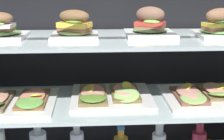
{
  "coord_description": "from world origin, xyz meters",
  "views": [
    {
      "loc": [
        -0.08,
        -1.3,
        0.85
      ],
      "look_at": [
        0.0,
        0.0,
        0.49
      ],
      "focal_mm": 53.29,
      "sensor_mm": 36.0,
      "label": 1
    }
  ],
  "objects_px": {
    "plated_roll_sandwich_far_right": "(150,26)",
    "open_sandwich_tray_near_left_corner": "(203,95)",
    "plated_roll_sandwich_left_of_center": "(0,29)",
    "open_sandwich_tray_right_of_center": "(13,101)",
    "plated_roll_sandwich_mid_right": "(74,28)",
    "open_sandwich_tray_left_of_center": "(110,95)",
    "plated_roll_sandwich_mid_left": "(220,26)"
  },
  "relations": [
    {
      "from": "plated_roll_sandwich_far_right",
      "to": "open_sandwich_tray_near_left_corner",
      "type": "distance_m",
      "value": 0.37
    },
    {
      "from": "plated_roll_sandwich_left_of_center",
      "to": "open_sandwich_tray_right_of_center",
      "type": "relative_size",
      "value": 0.59
    },
    {
      "from": "plated_roll_sandwich_mid_right",
      "to": "open_sandwich_tray_left_of_center",
      "type": "distance_m",
      "value": 0.32
    },
    {
      "from": "plated_roll_sandwich_far_right",
      "to": "open_sandwich_tray_right_of_center",
      "type": "height_order",
      "value": "plated_roll_sandwich_far_right"
    },
    {
      "from": "plated_roll_sandwich_left_of_center",
      "to": "plated_roll_sandwich_mid_right",
      "type": "bearing_deg",
      "value": -3.77
    },
    {
      "from": "plated_roll_sandwich_far_right",
      "to": "open_sandwich_tray_left_of_center",
      "type": "height_order",
      "value": "plated_roll_sandwich_far_right"
    },
    {
      "from": "plated_roll_sandwich_left_of_center",
      "to": "open_sandwich_tray_right_of_center",
      "type": "height_order",
      "value": "plated_roll_sandwich_left_of_center"
    },
    {
      "from": "plated_roll_sandwich_left_of_center",
      "to": "plated_roll_sandwich_mid_left",
      "type": "distance_m",
      "value": 0.87
    },
    {
      "from": "open_sandwich_tray_right_of_center",
      "to": "plated_roll_sandwich_mid_right",
      "type": "bearing_deg",
      "value": 5.01
    },
    {
      "from": "plated_roll_sandwich_left_of_center",
      "to": "plated_roll_sandwich_mid_left",
      "type": "xyz_separation_m",
      "value": [
        0.87,
        -0.02,
        0.01
      ]
    },
    {
      "from": "plated_roll_sandwich_mid_left",
      "to": "open_sandwich_tray_right_of_center",
      "type": "height_order",
      "value": "plated_roll_sandwich_mid_left"
    },
    {
      "from": "open_sandwich_tray_near_left_corner",
      "to": "plated_roll_sandwich_left_of_center",
      "type": "bearing_deg",
      "value": 178.83
    },
    {
      "from": "open_sandwich_tray_right_of_center",
      "to": "open_sandwich_tray_near_left_corner",
      "type": "relative_size",
      "value": 1.0
    },
    {
      "from": "open_sandwich_tray_left_of_center",
      "to": "plated_roll_sandwich_mid_left",
      "type": "bearing_deg",
      "value": -3.71
    },
    {
      "from": "plated_roll_sandwich_mid_right",
      "to": "open_sandwich_tray_right_of_center",
      "type": "bearing_deg",
      "value": -174.99
    },
    {
      "from": "open_sandwich_tray_left_of_center",
      "to": "open_sandwich_tray_right_of_center",
      "type": "bearing_deg",
      "value": -173.25
    },
    {
      "from": "plated_roll_sandwich_far_right",
      "to": "open_sandwich_tray_near_left_corner",
      "type": "bearing_deg",
      "value": -4.71
    },
    {
      "from": "plated_roll_sandwich_mid_left",
      "to": "open_sandwich_tray_left_of_center",
      "type": "bearing_deg",
      "value": 176.29
    },
    {
      "from": "plated_roll_sandwich_left_of_center",
      "to": "plated_roll_sandwich_mid_left",
      "type": "height_order",
      "value": "plated_roll_sandwich_mid_left"
    },
    {
      "from": "plated_roll_sandwich_mid_left",
      "to": "open_sandwich_tray_right_of_center",
      "type": "bearing_deg",
      "value": -178.76
    },
    {
      "from": "open_sandwich_tray_right_of_center",
      "to": "open_sandwich_tray_near_left_corner",
      "type": "bearing_deg",
      "value": 1.8
    },
    {
      "from": "plated_roll_sandwich_left_of_center",
      "to": "plated_roll_sandwich_mid_left",
      "type": "relative_size",
      "value": 1.07
    },
    {
      "from": "plated_roll_sandwich_mid_right",
      "to": "plated_roll_sandwich_far_right",
      "type": "distance_m",
      "value": 0.3
    },
    {
      "from": "plated_roll_sandwich_mid_right",
      "to": "open_sandwich_tray_right_of_center",
      "type": "relative_size",
      "value": 0.54
    },
    {
      "from": "plated_roll_sandwich_far_right",
      "to": "open_sandwich_tray_right_of_center",
      "type": "distance_m",
      "value": 0.63
    },
    {
      "from": "plated_roll_sandwich_mid_right",
      "to": "open_sandwich_tray_near_left_corner",
      "type": "distance_m",
      "value": 0.61
    },
    {
      "from": "open_sandwich_tray_right_of_center",
      "to": "open_sandwich_tray_left_of_center",
      "type": "xyz_separation_m",
      "value": [
        0.4,
        0.05,
        0.0
      ]
    },
    {
      "from": "plated_roll_sandwich_mid_left",
      "to": "open_sandwich_tray_left_of_center",
      "type": "distance_m",
      "value": 0.53
    },
    {
      "from": "plated_roll_sandwich_far_right",
      "to": "plated_roll_sandwich_mid_left",
      "type": "distance_m",
      "value": 0.28
    },
    {
      "from": "plated_roll_sandwich_left_of_center",
      "to": "plated_roll_sandwich_far_right",
      "type": "distance_m",
      "value": 0.6
    },
    {
      "from": "plated_roll_sandwich_left_of_center",
      "to": "open_sandwich_tray_near_left_corner",
      "type": "distance_m",
      "value": 0.88
    },
    {
      "from": "open_sandwich_tray_right_of_center",
      "to": "open_sandwich_tray_near_left_corner",
      "type": "distance_m",
      "value": 0.79
    }
  ]
}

